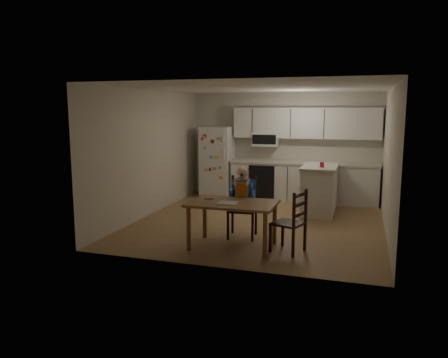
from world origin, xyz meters
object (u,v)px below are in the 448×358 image
chair_side (294,218)px  red_cup (322,165)px  refrigerator (217,162)px  kitchen_island (319,189)px  chair_booster (243,194)px  dining_table (233,208)px

chair_side → red_cup: bearing=-165.1°
refrigerator → kitchen_island: bearing=-21.2°
red_cup → chair_booster: size_ratio=0.09×
dining_table → kitchen_island: bearing=69.1°
red_cup → chair_booster: 2.18m
chair_side → kitchen_island: bearing=-163.5°
dining_table → refrigerator: bearing=111.8°
kitchen_island → dining_table: 2.95m
red_cup → dining_table: size_ratio=0.08×
kitchen_island → dining_table: bearing=-110.9°
red_cup → kitchen_island: bearing=101.7°
refrigerator → kitchen_island: 2.76m
refrigerator → dining_table: bearing=-68.2°
red_cup → chair_booster: bearing=-121.0°
refrigerator → chair_side: bearing=-56.8°
chair_booster → dining_table: bearing=-95.4°
refrigerator → dining_table: 4.04m
kitchen_island → chair_booster: 2.39m
chair_side → chair_booster: bearing=-103.6°
red_cup → chair_side: bearing=-93.9°
red_cup → chair_side: size_ratio=0.11×
red_cup → dining_table: (-1.11, -2.47, -0.42)m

